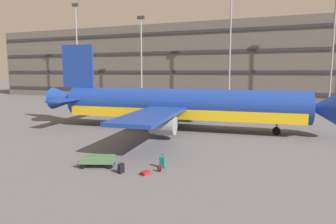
% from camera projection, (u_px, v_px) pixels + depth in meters
% --- Properties ---
extents(ground_plane, '(600.00, 600.00, 0.00)m').
position_uv_depth(ground_plane, '(185.00, 129.00, 37.52)').
color(ground_plane, '#5B5B60').
extents(terminal_structure, '(140.94, 22.14, 19.20)m').
position_uv_depth(terminal_structure, '(238.00, 63.00, 79.13)').
color(terminal_structure, '#605B56').
rests_on(terminal_structure, ground_plane).
extents(airliner, '(36.38, 29.31, 10.84)m').
position_uv_depth(airliner, '(177.00, 105.00, 37.20)').
color(airliner, navy).
rests_on(airliner, ground_plane).
extents(light_mast_far_left, '(1.80, 0.50, 24.46)m').
position_uv_depth(light_mast_far_left, '(77.00, 46.00, 76.85)').
color(light_mast_far_left, gray).
rests_on(light_mast_far_left, ground_plane).
extents(light_mast_left, '(1.80, 0.50, 20.19)m').
position_uv_depth(light_mast_left, '(141.00, 53.00, 70.57)').
color(light_mast_left, gray).
rests_on(light_mast_left, ground_plane).
extents(light_mast_center_left, '(1.80, 0.50, 24.19)m').
position_uv_depth(light_mast_center_left, '(230.00, 40.00, 62.83)').
color(light_mast_center_left, gray).
rests_on(light_mast_center_left, ground_plane).
extents(light_mast_center_right, '(1.80, 0.50, 25.32)m').
position_uv_depth(light_mast_center_right, '(334.00, 33.00, 55.87)').
color(light_mast_center_right, gray).
rests_on(light_mast_center_right, ground_plane).
extents(suitcase_purple, '(0.65, 0.75, 0.23)m').
position_uv_depth(suitcase_purple, '(145.00, 173.00, 21.01)').
color(suitcase_purple, '#B21E23').
rests_on(suitcase_purple, ground_plane).
extents(suitcase_large, '(0.42, 0.26, 1.05)m').
position_uv_depth(suitcase_large, '(162.00, 162.00, 22.47)').
color(suitcase_large, '#147266').
rests_on(suitcase_large, ground_plane).
extents(suitcase_upright, '(0.34, 0.51, 0.82)m').
position_uv_depth(suitcase_upright, '(121.00, 168.00, 21.29)').
color(suitcase_upright, black).
rests_on(suitcase_upright, ground_plane).
extents(backpack_navy, '(0.43, 0.46, 0.45)m').
position_uv_depth(backpack_navy, '(122.00, 167.00, 22.12)').
color(backpack_navy, '#264C26').
rests_on(backpack_navy, ground_plane).
extents(backpack_laid_flat, '(0.41, 0.37, 0.53)m').
position_uv_depth(backpack_laid_flat, '(112.00, 165.00, 22.45)').
color(backpack_laid_flat, navy).
rests_on(backpack_laid_flat, ground_plane).
extents(backpack_scuffed, '(0.37, 0.29, 0.55)m').
position_uv_depth(backpack_scuffed, '(160.00, 168.00, 21.64)').
color(backpack_scuffed, maroon).
rests_on(backpack_scuffed, ground_plane).
extents(baggage_cart, '(3.34, 2.09, 0.82)m').
position_uv_depth(baggage_cart, '(98.00, 161.00, 22.76)').
color(baggage_cart, '#4C724C').
rests_on(baggage_cart, ground_plane).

